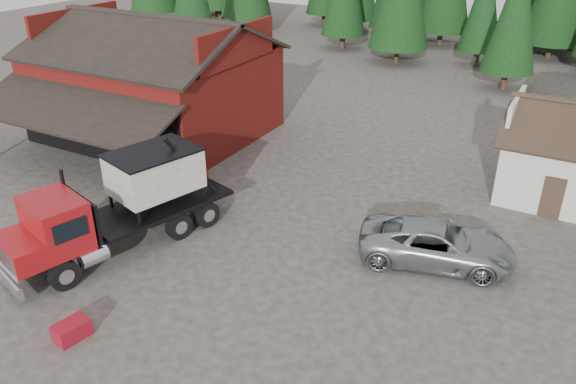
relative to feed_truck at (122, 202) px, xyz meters
The scene contains 7 objects.
ground 4.12m from the feed_truck, 14.26° to the left, with size 120.00×120.00×0.00m, color #403732.
red_barn 13.17m from the feed_truck, 124.86° to the left, with size 12.80×13.63×7.18m.
conifer_backdrop 43.07m from the feed_truck, 85.35° to the left, with size 76.00×16.00×16.00m, color black, non-canonical shape.
near_pine_b 32.54m from the feed_truck, 72.93° to the left, with size 3.96×3.96×10.40m.
feed_truck is the anchor object (origin of this frame).
silver_car 12.55m from the feed_truck, 23.19° to the left, with size 2.74×5.94×1.65m, color #9FA1A6.
equip_box 5.92m from the feed_truck, 64.55° to the right, with size 0.70×1.10×0.60m, color maroon.
Camera 1 is at (11.91, -15.00, 12.48)m, focal length 35.00 mm.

